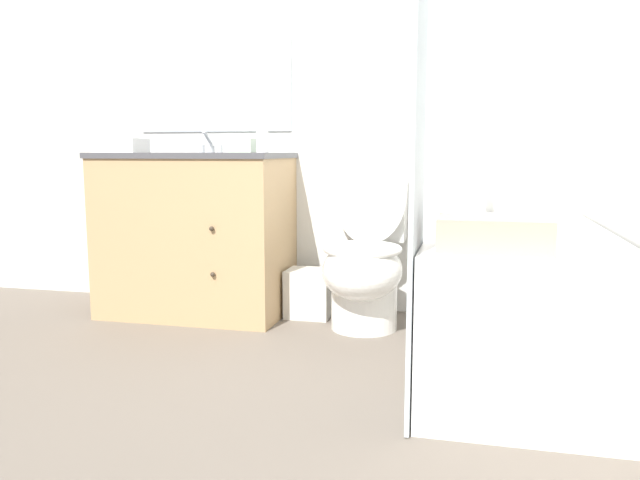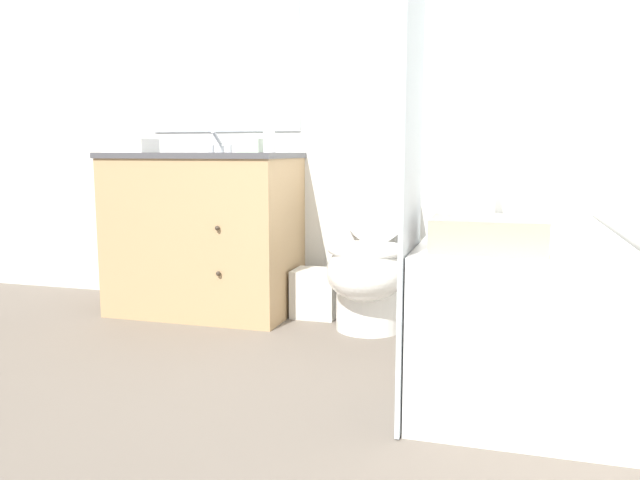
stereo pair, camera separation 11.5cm
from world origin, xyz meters
name	(u,v)px [view 2 (the right image)]	position (x,y,z in m)	size (l,w,h in m)	color
ground_plane	(213,446)	(0.00, 0.00, 0.00)	(14.00, 14.00, 0.00)	#6B6056
wall_back	(351,85)	(-0.01, 1.79, 1.25)	(8.00, 0.06, 2.50)	silver
vanity_cabinet	(205,231)	(-0.76, 1.48, 0.45)	(1.00, 0.61, 0.88)	tan
sink_faucet	(220,146)	(-0.76, 1.69, 0.92)	(0.14, 0.12, 0.12)	silver
toilet	(370,263)	(0.19, 1.40, 0.33)	(0.39, 0.69, 0.89)	white
bathtub	(518,300)	(0.89, 0.99, 0.29)	(0.70, 1.55, 0.57)	white
shower_curtain	(413,110)	(0.53, 0.40, 1.02)	(0.01, 0.41, 2.03)	silver
wastebasket	(316,293)	(-0.13, 1.53, 0.13)	(0.24, 0.20, 0.26)	silver
tissue_box	(252,145)	(-0.52, 1.61, 0.92)	(0.13, 0.15, 0.10)	silver
soap_dispenser	(269,136)	(-0.37, 1.46, 0.97)	(0.06, 0.06, 0.19)	white
hand_towel_folded	(131,146)	(-1.09, 1.31, 0.92)	(0.24, 0.18, 0.07)	white
bath_towel_folded	(488,235)	(0.78, 0.41, 0.62)	(0.36, 0.24, 0.11)	tan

